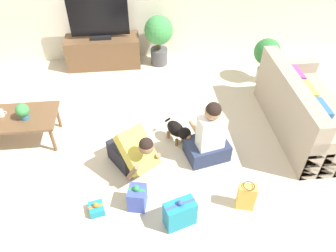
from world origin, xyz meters
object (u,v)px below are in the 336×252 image
(coffee_table, at_px, (15,119))
(tv, at_px, (99,21))
(tv_console, at_px, (104,52))
(gift_box_b, at_px, (180,214))
(sofa_right, at_px, (304,112))
(mug, at_px, (1,113))
(potted_plant_corner_right, at_px, (267,55))
(potted_plant_back_right, at_px, (159,35))
(gift_box_c, at_px, (137,197))
(dog, at_px, (178,131))
(tabletop_plant, at_px, (23,111))
(gift_box_a, at_px, (97,209))
(person_kneeling, at_px, (133,152))
(person_sitting, at_px, (209,138))
(gift_bag_a, at_px, (246,197))

(coffee_table, height_order, tv, tv)
(tv_console, xyz_separation_m, gift_box_b, (0.92, -3.41, -0.10))
(sofa_right, xyz_separation_m, mug, (-4.05, 0.22, 0.16))
(coffee_table, relative_size, potted_plant_corner_right, 1.42)
(potted_plant_back_right, height_order, gift_box_c, potted_plant_back_right)
(dog, distance_m, tabletop_plant, 2.02)
(gift_box_a, bearing_deg, person_kneeling, 51.86)
(potted_plant_corner_right, relative_size, gift_box_c, 2.23)
(sofa_right, distance_m, person_sitting, 1.48)
(potted_plant_back_right, bearing_deg, mug, -140.71)
(person_sitting, relative_size, mug, 7.57)
(potted_plant_back_right, bearing_deg, tv_console, 177.12)
(potted_plant_corner_right, bearing_deg, sofa_right, -83.39)
(potted_plant_back_right, bearing_deg, person_kneeling, -101.76)
(dog, height_order, tabletop_plant, tabletop_plant)
(gift_box_b, distance_m, gift_box_c, 0.52)
(potted_plant_back_right, relative_size, gift_bag_a, 2.41)
(tv, height_order, gift_box_b, tv)
(gift_box_a, xyz_separation_m, gift_box_b, (0.90, -0.24, 0.12))
(sofa_right, xyz_separation_m, gift_box_a, (-2.81, -1.10, -0.25))
(tv_console, height_order, potted_plant_corner_right, potted_plant_corner_right)
(potted_plant_corner_right, bearing_deg, tv_console, 163.17)
(tv, distance_m, gift_box_a, 3.27)
(tv, bearing_deg, gift_box_b, -74.84)
(potted_plant_corner_right, bearing_deg, person_sitting, -127.50)
(potted_plant_back_right, relative_size, gift_box_a, 4.42)
(coffee_table, relative_size, person_sitting, 1.20)
(potted_plant_back_right, height_order, person_kneeling, potted_plant_back_right)
(person_kneeling, relative_size, dog, 1.80)
(sofa_right, distance_m, mug, 4.06)
(gift_box_c, relative_size, gift_bag_a, 0.92)
(gift_bag_a, bearing_deg, tv_console, 117.14)
(sofa_right, bearing_deg, mug, 86.94)
(tv, distance_m, gift_box_b, 3.60)
(sofa_right, xyz_separation_m, potted_plant_back_right, (-1.84, 2.03, 0.25))
(potted_plant_corner_right, height_order, dog, potted_plant_corner_right)
(person_sitting, xyz_separation_m, gift_box_b, (-0.49, -0.94, -0.16))
(person_sitting, height_order, gift_box_b, person_sitting)
(tv, bearing_deg, potted_plant_corner_right, -16.83)
(tabletop_plant, bearing_deg, tv, 64.99)
(sofa_right, bearing_deg, gift_box_a, 111.29)
(person_kneeling, xyz_separation_m, dog, (0.61, 0.45, -0.12))
(dog, relative_size, tabletop_plant, 2.06)
(gift_box_a, bearing_deg, gift_bag_a, -3.73)
(coffee_table, relative_size, gift_box_c, 3.16)
(person_kneeling, bearing_deg, gift_box_c, -119.52)
(gift_box_a, distance_m, gift_bag_a, 1.67)
(potted_plant_back_right, bearing_deg, coffee_table, -138.07)
(tv_console, distance_m, gift_box_b, 3.54)
(sofa_right, relative_size, potted_plant_corner_right, 2.38)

